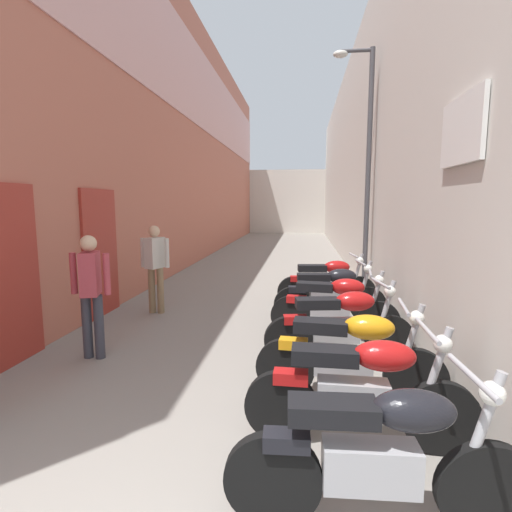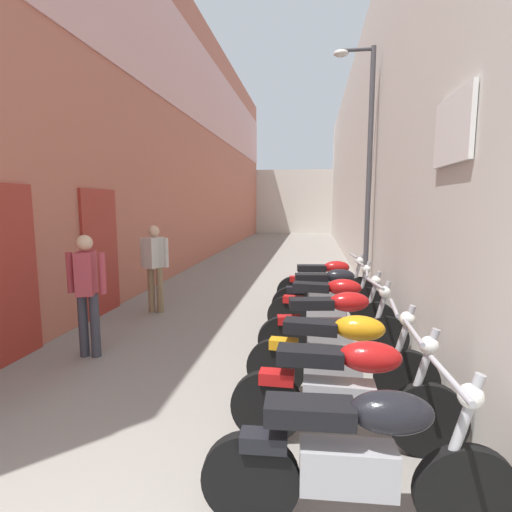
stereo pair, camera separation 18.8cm
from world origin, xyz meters
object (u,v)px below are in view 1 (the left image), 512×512
(motorcycle_nearest, at_px, (381,454))
(pedestrian_mid_alley, at_px, (91,287))
(street_lamp, at_px, (364,158))
(motorcycle_third, at_px, (350,354))
(motorcycle_sixth, at_px, (331,293))
(motorcycle_second, at_px, (361,388))
(pedestrian_further_down, at_px, (155,262))
(motorcycle_fifth, at_px, (335,305))
(motorcycle_seventh, at_px, (327,282))
(motorcycle_fourth, at_px, (340,324))

(motorcycle_nearest, bearing_deg, pedestrian_mid_alley, 143.13)
(pedestrian_mid_alley, xyz_separation_m, street_lamp, (3.80, 3.55, 1.93))
(motorcycle_third, relative_size, motorcycle_sixth, 1.00)
(motorcycle_second, distance_m, street_lamp, 5.61)
(motorcycle_nearest, xyz_separation_m, pedestrian_further_down, (-3.06, 4.41, 0.42))
(motorcycle_fifth, bearing_deg, motorcycle_sixth, 90.00)
(motorcycle_sixth, distance_m, motorcycle_seventh, 0.92)
(motorcycle_fourth, distance_m, motorcycle_sixth, 1.67)
(motorcycle_third, xyz_separation_m, pedestrian_further_down, (-3.06, 2.86, 0.42))
(motorcycle_nearest, bearing_deg, motorcycle_second, 90.00)
(motorcycle_fifth, height_order, street_lamp, street_lamp)
(motorcycle_third, xyz_separation_m, motorcycle_fourth, (-0.00, 0.97, 0.00))
(motorcycle_nearest, distance_m, street_lamp, 6.36)
(motorcycle_second, bearing_deg, motorcycle_third, 90.00)
(motorcycle_seventh, xyz_separation_m, street_lamp, (0.70, 0.76, 2.34))
(pedestrian_mid_alley, relative_size, street_lamp, 0.32)
(motorcycle_nearest, relative_size, motorcycle_third, 1.00)
(motorcycle_nearest, height_order, pedestrian_mid_alley, pedestrian_mid_alley)
(motorcycle_fourth, bearing_deg, motorcycle_third, -90.00)
(motorcycle_fifth, relative_size, street_lamp, 0.38)
(motorcycle_second, height_order, motorcycle_third, same)
(motorcycle_sixth, xyz_separation_m, motorcycle_seventh, (-0.00, 0.92, 0.00))
(motorcycle_seventh, bearing_deg, pedestrian_further_down, -167.16)
(motorcycle_fourth, distance_m, motorcycle_seventh, 2.59)
(motorcycle_nearest, height_order, pedestrian_further_down, pedestrian_further_down)
(motorcycle_nearest, height_order, motorcycle_seventh, same)
(pedestrian_mid_alley, bearing_deg, motorcycle_second, -25.78)
(pedestrian_mid_alley, bearing_deg, street_lamp, 43.08)
(pedestrian_mid_alley, bearing_deg, motorcycle_fourth, 3.65)
(motorcycle_fourth, xyz_separation_m, motorcycle_fifth, (0.00, 0.87, 0.00))
(motorcycle_nearest, distance_m, motorcycle_third, 1.55)
(motorcycle_nearest, relative_size, motorcycle_fourth, 1.01)
(motorcycle_fourth, height_order, street_lamp, street_lamp)
(motorcycle_nearest, relative_size, motorcycle_seventh, 1.00)
(pedestrian_mid_alley, bearing_deg, pedestrian_further_down, 89.19)
(motorcycle_sixth, bearing_deg, motorcycle_fifth, -90.00)
(motorcycle_second, xyz_separation_m, motorcycle_sixth, (-0.00, 3.36, 0.00))
(motorcycle_second, relative_size, street_lamp, 0.38)
(motorcycle_sixth, xyz_separation_m, pedestrian_further_down, (-3.06, 0.22, 0.42))
(motorcycle_nearest, relative_size, motorcycle_sixth, 1.00)
(motorcycle_second, distance_m, motorcycle_fourth, 1.69)
(street_lamp, bearing_deg, motorcycle_nearest, -96.83)
(motorcycle_seventh, bearing_deg, motorcycle_fifth, -90.00)
(motorcycle_fourth, bearing_deg, pedestrian_mid_alley, -176.35)
(pedestrian_further_down, bearing_deg, motorcycle_fifth, -18.46)
(motorcycle_fifth, bearing_deg, pedestrian_mid_alley, -161.00)
(pedestrian_mid_alley, distance_m, pedestrian_further_down, 2.09)
(motorcycle_seventh, xyz_separation_m, pedestrian_further_down, (-3.06, -0.70, 0.42))
(motorcycle_nearest, bearing_deg, motorcycle_fourth, 90.00)
(motorcycle_fourth, height_order, motorcycle_sixth, same)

